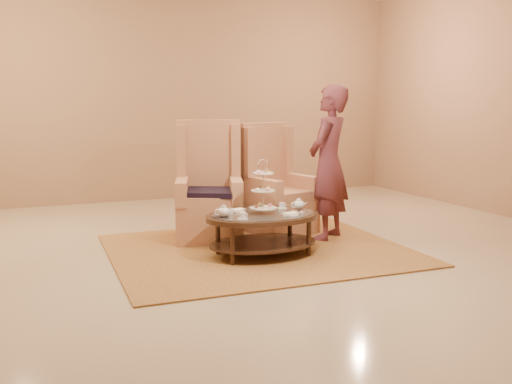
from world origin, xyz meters
name	(u,v)px	position (x,y,z in m)	size (l,w,h in m)	color
ground	(266,256)	(0.00, 0.00, 0.00)	(8.00, 8.00, 0.00)	tan
ceiling	(266,256)	(0.00, 0.00, 0.00)	(8.00, 8.00, 0.02)	beige
wall_back	(172,94)	(0.00, 4.00, 1.75)	(8.00, 0.04, 3.50)	#936D50
rug	(258,250)	(0.01, 0.24, 0.01)	(3.19, 2.67, 0.02)	#A67A3B
tea_table	(263,221)	(-0.04, 0.00, 0.38)	(1.25, 0.87, 1.03)	black
armchair_left	(209,199)	(-0.31, 1.00, 0.48)	(0.95, 0.97, 1.41)	tan
armchair_right	(274,195)	(0.56, 1.06, 0.46)	(0.91, 0.93, 1.36)	tan
person	(329,163)	(0.97, 0.42, 0.91)	(0.79, 0.75, 1.82)	#56252C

